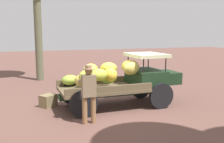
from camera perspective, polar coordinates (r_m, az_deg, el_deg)
The scene contains 4 objects.
ground_plane at distance 9.15m, azimuth -0.09°, elevation -8.28°, with size 60.00×60.00×0.00m, color brown.
truck at distance 9.35m, azimuth 2.51°, elevation -1.75°, with size 4.51×1.80×1.90m.
farmer at distance 7.53m, azimuth -5.17°, elevation -4.25°, with size 0.53×0.46×1.74m.
wooden_crate at distance 9.64m, azimuth -13.94°, elevation -6.30°, with size 0.53×0.42×0.44m, color olive.
Camera 1 is at (-2.96, -8.23, 2.68)m, focal length 41.30 mm.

